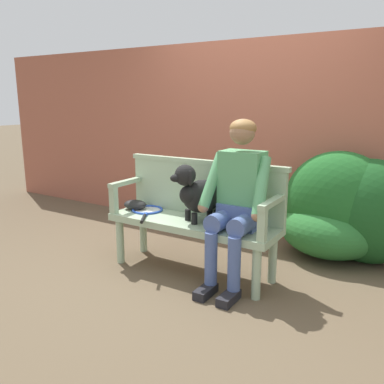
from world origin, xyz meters
TOP-DOWN VIEW (x-y plane):
  - ground_plane at (0.00, 0.00)m, footprint 40.00×40.00m
  - brick_garden_fence at (0.00, 1.42)m, footprint 8.00×0.30m
  - hedge_bush_mid_left at (0.94, 1.04)m, footprint 0.97×0.94m
  - hedge_bush_far_left at (0.99, 1.03)m, footprint 1.04×0.64m
  - hedge_bush_far_right at (1.26, 1.05)m, footprint 0.95×0.67m
  - garden_bench at (0.00, 0.00)m, footprint 1.52×0.46m
  - bench_backrest at (0.00, 0.20)m, footprint 1.56×0.06m
  - bench_armrest_left_end at (-0.72, -0.08)m, footprint 0.06×0.46m
  - bench_armrest_right_end at (0.72, -0.08)m, footprint 0.06×0.46m
  - person_seated at (0.43, -0.01)m, footprint 0.56×0.63m
  - dog_on_bench at (0.05, 0.01)m, footprint 0.39×0.48m
  - tennis_racket at (-0.50, 0.02)m, footprint 0.43×0.56m
  - baseball_glove at (-0.65, 0.02)m, footprint 0.25×0.21m

SIDE VIEW (x-z plane):
  - ground_plane at x=0.00m, z-range 0.00..0.00m
  - hedge_bush_mid_left at x=0.94m, z-range 0.00..0.55m
  - garden_bench at x=0.00m, z-range 0.17..0.64m
  - tennis_racket at x=-0.50m, z-range 0.47..0.50m
  - hedge_bush_far_right at x=1.26m, z-range 0.00..0.98m
  - hedge_bush_far_left at x=0.99m, z-range 0.00..1.03m
  - baseball_glove at x=-0.65m, z-range 0.47..0.56m
  - bench_armrest_left_end at x=-0.72m, z-range 0.53..0.81m
  - bench_armrest_right_end at x=0.72m, z-range 0.53..0.81m
  - dog_on_bench at x=0.05m, z-range 0.47..0.97m
  - bench_backrest at x=0.00m, z-range 0.48..0.98m
  - person_seated at x=0.43m, z-range 0.07..1.42m
  - brick_garden_fence at x=0.00m, z-range 0.00..2.11m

